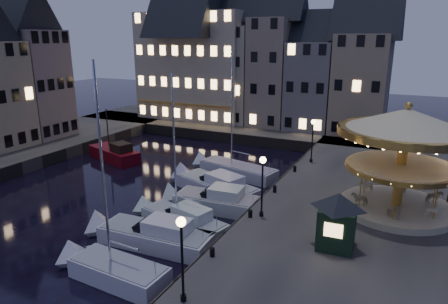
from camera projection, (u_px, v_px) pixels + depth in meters
The scene contains 30 objects.
ground at pixel (164, 219), 29.39m from camera, with size 160.00×160.00×0.00m, color black.
quay_east at pixel (375, 215), 28.52m from camera, with size 16.00×56.00×1.30m, color #474442.
quay_north at pixel (229, 127), 56.78m from camera, with size 44.00×12.00×1.30m, color #474442.
quaywall_e at pixel (269, 196), 31.88m from camera, with size 0.15×44.00×1.30m, color #47423A.
quaywall_n at pixel (223, 137), 50.75m from camera, with size 48.00×0.15×1.30m, color #47423A.
quaywall_w at pixel (20, 169), 38.50m from camera, with size 0.15×44.00×1.30m, color #47423A.
streetlamp_a at pixel (182, 248), 17.48m from camera, with size 0.44×0.44×4.17m.
streetlamp_b at pixel (262, 178), 26.12m from camera, with size 0.44×0.44×4.17m.
streetlamp_c at pixel (313, 135), 37.79m from camera, with size 0.44×0.44×4.17m.
bollard_a at pixel (212, 251), 21.86m from camera, with size 0.30×0.30×0.57m.
bollard_b at pixel (250, 213), 26.61m from camera, with size 0.30×0.30×0.57m.
bollard_c at pixel (275, 188), 30.93m from camera, with size 0.30×0.30×0.57m.
bollard_d at pixel (295, 168), 35.69m from camera, with size 0.30×0.30×0.57m.
townhouse_na at pixel (167, 72), 61.36m from camera, with size 5.50×8.00×12.80m.
townhouse_nb at pixel (197, 70), 58.94m from camera, with size 6.16×8.00×13.80m.
townhouse_nc at pixel (235, 68), 56.26m from camera, with size 6.82×8.00×14.80m.
townhouse_nd at pixel (274, 65), 53.70m from camera, with size 5.50×8.00×15.80m.
townhouse_ne at pixel (313, 78), 51.83m from camera, with size 6.16×8.00×12.80m.
townhouse_nf at pixel (362, 76), 49.15m from camera, with size 6.82×8.00×13.80m.
townhouse_wc at pixel (31, 76), 47.43m from camera, with size 8.80×5.50×14.20m.
hotel_corner at pixel (198, 59), 58.50m from camera, with size 17.60×9.00×16.80m.
motorboat_a at pixel (111, 270), 22.00m from camera, with size 6.71×2.46×11.13m.
motorboat_b at pixel (151, 235), 25.63m from camera, with size 8.52×2.89×2.15m.
motorboat_c at pixel (179, 220), 27.75m from camera, with size 7.81×3.72×10.37m.
motorboat_d at pixel (212, 201), 31.03m from camera, with size 7.57×2.96×2.15m.
motorboat_e at pixel (214, 185), 34.25m from camera, with size 8.81×5.24×2.15m.
motorboat_f at pixel (233, 169), 38.78m from camera, with size 8.93×4.07×11.84m.
red_fishing_boat at pixel (115, 154), 43.18m from camera, with size 7.15×4.38×5.73m.
carousel at pixel (405, 141), 26.35m from camera, with size 8.67×8.67×7.59m.
ticket_kiosk at pixel (338, 211), 22.32m from camera, with size 3.20×3.20×3.75m.
Camera 1 is at (15.70, -22.26, 12.88)m, focal length 32.00 mm.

